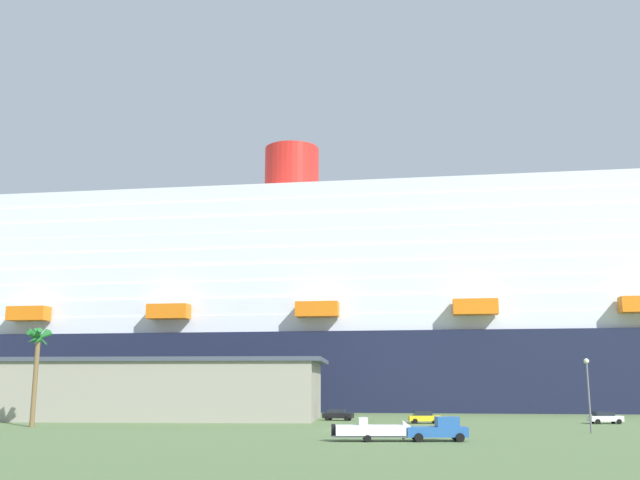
{
  "coord_description": "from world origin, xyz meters",
  "views": [
    {
      "loc": [
        5.48,
        -85.4,
        5.17
      ],
      "look_at": [
        -5.77,
        35.45,
        29.35
      ],
      "focal_mm": 40.63,
      "sensor_mm": 36.0,
      "label": 1
    }
  ],
  "objects_px": {
    "small_boat_on_trailer": "(378,431)",
    "street_lamp": "(588,384)",
    "cruise_ship": "(463,320)",
    "parked_car_yellow_taxi": "(424,417)",
    "palm_tree": "(37,350)",
    "parked_car_white_van": "(605,417)",
    "parked_car_green_wagon": "(252,415)",
    "parked_car_black_coupe": "(338,415)",
    "pickup_truck": "(439,430)"
  },
  "relations": [
    {
      "from": "small_boat_on_trailer",
      "to": "street_lamp",
      "type": "distance_m",
      "value": 26.47
    },
    {
      "from": "cruise_ship",
      "to": "parked_car_yellow_taxi",
      "type": "distance_m",
      "value": 54.11
    },
    {
      "from": "palm_tree",
      "to": "parked_car_white_van",
      "type": "height_order",
      "value": "palm_tree"
    },
    {
      "from": "parked_car_green_wagon",
      "to": "parked_car_black_coupe",
      "type": "height_order",
      "value": "same"
    },
    {
      "from": "street_lamp",
      "to": "parked_car_black_coupe",
      "type": "height_order",
      "value": "street_lamp"
    },
    {
      "from": "palm_tree",
      "to": "parked_car_green_wagon",
      "type": "bearing_deg",
      "value": 37.2
    },
    {
      "from": "small_boat_on_trailer",
      "to": "street_lamp",
      "type": "relative_size",
      "value": 1.12
    },
    {
      "from": "parked_car_yellow_taxi",
      "to": "parked_car_black_coupe",
      "type": "bearing_deg",
      "value": 150.31
    },
    {
      "from": "palm_tree",
      "to": "cruise_ship",
      "type": "bearing_deg",
      "value": 46.66
    },
    {
      "from": "street_lamp",
      "to": "parked_car_yellow_taxi",
      "type": "bearing_deg",
      "value": 132.7
    },
    {
      "from": "parked_car_green_wagon",
      "to": "parked_car_white_van",
      "type": "distance_m",
      "value": 48.36
    },
    {
      "from": "small_boat_on_trailer",
      "to": "parked_car_green_wagon",
      "type": "relative_size",
      "value": 1.78
    },
    {
      "from": "pickup_truck",
      "to": "small_boat_on_trailer",
      "type": "xyz_separation_m",
      "value": [
        -5.63,
        -0.63,
        -0.09
      ]
    },
    {
      "from": "street_lamp",
      "to": "parked_car_black_coupe",
      "type": "bearing_deg",
      "value": 138.99
    },
    {
      "from": "pickup_truck",
      "to": "palm_tree",
      "type": "height_order",
      "value": "palm_tree"
    },
    {
      "from": "street_lamp",
      "to": "parked_car_green_wagon",
      "type": "xyz_separation_m",
      "value": [
        -41.21,
        23.85,
        -4.32
      ]
    },
    {
      "from": "small_boat_on_trailer",
      "to": "palm_tree",
      "type": "bearing_deg",
      "value": 156.07
    },
    {
      "from": "small_boat_on_trailer",
      "to": "parked_car_white_van",
      "type": "bearing_deg",
      "value": 47.91
    },
    {
      "from": "small_boat_on_trailer",
      "to": "parked_car_black_coupe",
      "type": "distance_m",
      "value": 38.85
    },
    {
      "from": "cruise_ship",
      "to": "parked_car_white_van",
      "type": "bearing_deg",
      "value": -75.18
    },
    {
      "from": "parked_car_yellow_taxi",
      "to": "parked_car_white_van",
      "type": "xyz_separation_m",
      "value": [
        23.78,
        1.18,
        -0.0
      ]
    },
    {
      "from": "cruise_ship",
      "to": "pickup_truck",
      "type": "relative_size",
      "value": 50.83
    },
    {
      "from": "pickup_truck",
      "to": "street_lamp",
      "type": "distance_m",
      "value": 21.49
    },
    {
      "from": "street_lamp",
      "to": "parked_car_black_coupe",
      "type": "distance_m",
      "value": 38.5
    },
    {
      "from": "pickup_truck",
      "to": "parked_car_yellow_taxi",
      "type": "xyz_separation_m",
      "value": [
        0.08,
        30.84,
        -0.21
      ]
    },
    {
      "from": "parked_car_yellow_taxi",
      "to": "parked_car_black_coupe",
      "type": "height_order",
      "value": "same"
    },
    {
      "from": "small_boat_on_trailer",
      "to": "parked_car_green_wagon",
      "type": "bearing_deg",
      "value": 116.73
    },
    {
      "from": "cruise_ship",
      "to": "parked_car_green_wagon",
      "type": "relative_size",
      "value": 59.08
    },
    {
      "from": "street_lamp",
      "to": "palm_tree",
      "type": "bearing_deg",
      "value": 175.01
    },
    {
      "from": "small_boat_on_trailer",
      "to": "parked_car_white_van",
      "type": "height_order",
      "value": "small_boat_on_trailer"
    },
    {
      "from": "cruise_ship",
      "to": "small_boat_on_trailer",
      "type": "bearing_deg",
      "value": -101.46
    },
    {
      "from": "pickup_truck",
      "to": "street_lamp",
      "type": "bearing_deg",
      "value": 36.68
    },
    {
      "from": "cruise_ship",
      "to": "small_boat_on_trailer",
      "type": "xyz_separation_m",
      "value": [
        -16.54,
        -81.59,
        -17.15
      ]
    },
    {
      "from": "parked_car_green_wagon",
      "to": "parked_car_white_van",
      "type": "height_order",
      "value": "same"
    },
    {
      "from": "pickup_truck",
      "to": "street_lamp",
      "type": "xyz_separation_m",
      "value": [
        16.91,
        12.6,
        4.11
      ]
    },
    {
      "from": "cruise_ship",
      "to": "street_lamp",
      "type": "relative_size",
      "value": 37.27
    },
    {
      "from": "pickup_truck",
      "to": "parked_car_black_coupe",
      "type": "relative_size",
      "value": 1.26
    },
    {
      "from": "small_boat_on_trailer",
      "to": "parked_car_green_wagon",
      "type": "height_order",
      "value": "small_boat_on_trailer"
    },
    {
      "from": "parked_car_yellow_taxi",
      "to": "parked_car_white_van",
      "type": "height_order",
      "value": "same"
    },
    {
      "from": "parked_car_green_wagon",
      "to": "parked_car_yellow_taxi",
      "type": "bearing_deg",
      "value": -12.95
    },
    {
      "from": "cruise_ship",
      "to": "parked_car_green_wagon",
      "type": "distance_m",
      "value": 59.33
    },
    {
      "from": "pickup_truck",
      "to": "parked_car_green_wagon",
      "type": "xyz_separation_m",
      "value": [
        -24.3,
        36.45,
        -0.21
      ]
    },
    {
      "from": "parked_car_yellow_taxi",
      "to": "parked_car_white_van",
      "type": "relative_size",
      "value": 0.99
    },
    {
      "from": "cruise_ship",
      "to": "parked_car_white_van",
      "type": "distance_m",
      "value": 53.49
    },
    {
      "from": "parked_car_green_wagon",
      "to": "cruise_ship",
      "type": "bearing_deg",
      "value": 51.65
    },
    {
      "from": "palm_tree",
      "to": "street_lamp",
      "type": "distance_m",
      "value": 65.53
    },
    {
      "from": "cruise_ship",
      "to": "parked_car_green_wagon",
      "type": "height_order",
      "value": "cruise_ship"
    },
    {
      "from": "parked_car_black_coupe",
      "to": "parked_car_green_wagon",
      "type": "bearing_deg",
      "value": -174.2
    },
    {
      "from": "palm_tree",
      "to": "parked_car_white_van",
      "type": "distance_m",
      "value": 73.89
    },
    {
      "from": "cruise_ship",
      "to": "palm_tree",
      "type": "height_order",
      "value": "cruise_ship"
    }
  ]
}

